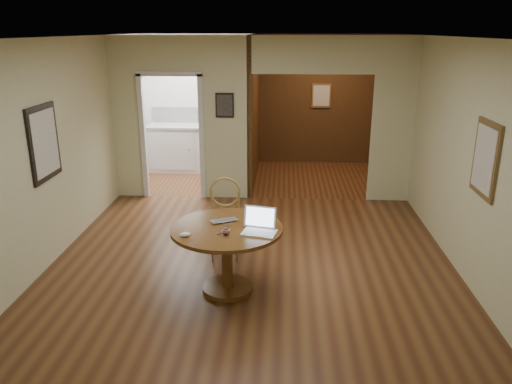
# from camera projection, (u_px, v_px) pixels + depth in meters

# --- Properties ---
(floor) EXTENTS (5.00, 5.00, 0.00)m
(floor) POSITION_uv_depth(u_px,v_px,m) (252.00, 262.00, 6.27)
(floor) COLOR #482514
(floor) RESTS_ON ground
(room_shell) EXTENTS (5.20, 7.50, 5.00)m
(room_shell) POSITION_uv_depth(u_px,v_px,m) (236.00, 118.00, 8.83)
(room_shell) COLOR silver
(room_shell) RESTS_ON ground
(dining_table) EXTENTS (1.21, 1.21, 0.76)m
(dining_table) POSITION_uv_depth(u_px,v_px,m) (227.00, 244.00, 5.43)
(dining_table) COLOR brown
(dining_table) RESTS_ON ground
(chair) EXTENTS (0.45, 0.45, 1.01)m
(chair) POSITION_uv_depth(u_px,v_px,m) (225.00, 213.00, 6.32)
(chair) COLOR olive
(chair) RESTS_ON ground
(open_laptop) EXTENTS (0.39, 0.37, 0.25)m
(open_laptop) POSITION_uv_depth(u_px,v_px,m) (260.00, 225.00, 5.25)
(open_laptop) COLOR white
(open_laptop) RESTS_ON dining_table
(closed_laptop) EXTENTS (0.35, 0.31, 0.02)m
(closed_laptop) POSITION_uv_depth(u_px,v_px,m) (226.00, 222.00, 5.48)
(closed_laptop) COLOR #A6A5AA
(closed_laptop) RESTS_ON dining_table
(mouse) EXTENTS (0.13, 0.10, 0.05)m
(mouse) POSITION_uv_depth(u_px,v_px,m) (185.00, 235.00, 5.12)
(mouse) COLOR white
(mouse) RESTS_ON dining_table
(wine_glass) EXTENTS (0.08, 0.08, 0.09)m
(wine_glass) POSITION_uv_depth(u_px,v_px,m) (226.00, 231.00, 5.15)
(wine_glass) COLOR white
(wine_glass) RESTS_ON dining_table
(pen) EXTENTS (0.10, 0.10, 0.01)m
(pen) POSITION_uv_depth(u_px,v_px,m) (222.00, 233.00, 5.21)
(pen) COLOR #0B1350
(pen) RESTS_ON dining_table
(kitchen_cabinet) EXTENTS (2.06, 0.60, 0.94)m
(kitchen_cabinet) POSITION_uv_depth(u_px,v_px,m) (199.00, 148.00, 10.18)
(kitchen_cabinet) COLOR silver
(kitchen_cabinet) RESTS_ON ground
(grocery_bag) EXTENTS (0.37, 0.33, 0.32)m
(grocery_bag) POSITION_uv_depth(u_px,v_px,m) (238.00, 118.00, 9.94)
(grocery_bag) COLOR beige
(grocery_bag) RESTS_ON kitchen_cabinet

